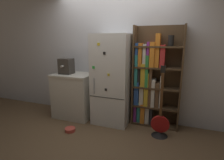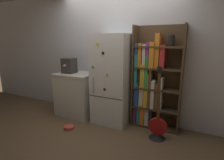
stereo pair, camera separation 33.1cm
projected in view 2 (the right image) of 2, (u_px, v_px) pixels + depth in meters
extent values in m
plane|color=brown|center=(108.00, 124.00, 3.39)|extent=(16.00, 16.00, 0.00)
cube|color=silver|center=(119.00, 55.00, 3.52)|extent=(8.00, 0.05, 2.60)
cube|color=white|center=(112.00, 80.00, 3.35)|extent=(0.69, 0.56, 1.71)
cube|color=#333333|center=(105.00, 97.00, 3.16)|extent=(0.68, 0.01, 0.01)
cube|color=#B2B2B7|center=(93.00, 86.00, 3.21)|extent=(0.02, 0.02, 0.30)
cube|color=black|center=(103.00, 53.00, 3.00)|extent=(0.05, 0.02, 0.05)
cube|color=black|center=(104.00, 90.00, 3.13)|extent=(0.04, 0.02, 0.04)
cube|color=green|center=(93.00, 67.00, 3.15)|extent=(0.05, 0.02, 0.05)
cube|color=yellow|center=(107.00, 75.00, 3.05)|extent=(0.04, 0.02, 0.04)
cube|color=yellow|center=(97.00, 44.00, 3.01)|extent=(0.05, 0.01, 0.05)
cube|color=#4C3823|center=(134.00, 77.00, 3.28)|extent=(0.03, 0.29, 1.86)
cube|color=#4C3823|center=(182.00, 81.00, 2.92)|extent=(0.03, 0.29, 1.86)
cube|color=#4C3823|center=(158.00, 77.00, 3.22)|extent=(0.86, 0.03, 1.86)
cube|color=#4C3823|center=(154.00, 126.00, 3.30)|extent=(0.80, 0.26, 0.03)
cube|color=#4C3823|center=(155.00, 108.00, 3.22)|extent=(0.80, 0.26, 0.03)
cube|color=#4C3823|center=(156.00, 89.00, 3.14)|extent=(0.80, 0.26, 0.03)
cube|color=#4C3823|center=(157.00, 68.00, 3.06)|extent=(0.80, 0.26, 0.03)
cube|color=#4C3823|center=(159.00, 47.00, 2.98)|extent=(0.80, 0.26, 0.03)
cube|color=purple|center=(136.00, 109.00, 3.40)|extent=(0.05, 0.19, 0.51)
cube|color=teal|center=(139.00, 112.00, 3.39)|extent=(0.06, 0.19, 0.40)
cube|color=orange|center=(143.00, 114.00, 3.36)|extent=(0.08, 0.24, 0.38)
cube|color=silver|center=(148.00, 110.00, 3.29)|extent=(0.08, 0.19, 0.58)
cube|color=#262628|center=(152.00, 114.00, 3.28)|extent=(0.05, 0.21, 0.43)
cube|color=#2D59B2|center=(137.00, 93.00, 3.32)|extent=(0.08, 0.20, 0.45)
cube|color=silver|center=(142.00, 96.00, 3.29)|extent=(0.08, 0.20, 0.39)
cube|color=gold|center=(147.00, 90.00, 3.22)|extent=(0.08, 0.22, 0.63)
cube|color=brown|center=(150.00, 91.00, 3.20)|extent=(0.05, 0.22, 0.59)
cube|color=silver|center=(154.00, 94.00, 3.19)|extent=(0.06, 0.24, 0.52)
cube|color=brown|center=(157.00, 96.00, 3.16)|extent=(0.07, 0.20, 0.46)
cube|color=silver|center=(161.00, 93.00, 3.12)|extent=(0.04, 0.21, 0.58)
cube|color=teal|center=(137.00, 71.00, 3.23)|extent=(0.05, 0.20, 0.58)
cube|color=#262628|center=(140.00, 72.00, 3.22)|extent=(0.04, 0.18, 0.53)
cube|color=gold|center=(144.00, 75.00, 3.20)|extent=(0.08, 0.22, 0.42)
cube|color=#338C3F|center=(148.00, 72.00, 3.15)|extent=(0.06, 0.24, 0.58)
cube|color=brown|center=(151.00, 74.00, 3.14)|extent=(0.05, 0.22, 0.48)
cube|color=#2D59B2|center=(137.00, 55.00, 3.16)|extent=(0.05, 0.20, 0.42)
cube|color=orange|center=(141.00, 55.00, 3.13)|extent=(0.06, 0.20, 0.42)
cube|color=silver|center=(145.00, 56.00, 3.11)|extent=(0.06, 0.22, 0.40)
cube|color=purple|center=(149.00, 55.00, 3.08)|extent=(0.04, 0.23, 0.44)
cube|color=orange|center=(153.00, 55.00, 3.04)|extent=(0.08, 0.24, 0.44)
cube|color=orange|center=(158.00, 51.00, 2.99)|extent=(0.08, 0.20, 0.58)
cube|color=red|center=(163.00, 57.00, 2.97)|extent=(0.08, 0.20, 0.39)
cylinder|color=black|center=(171.00, 41.00, 2.87)|extent=(0.10, 0.10, 0.18)
cube|color=beige|center=(77.00, 95.00, 3.79)|extent=(0.78, 0.60, 0.88)
cube|color=beige|center=(76.00, 74.00, 3.69)|extent=(0.80, 0.62, 0.04)
cube|color=#38332D|center=(69.00, 66.00, 3.67)|extent=(0.26, 0.22, 0.31)
cylinder|color=#A5A39E|center=(65.00, 66.00, 3.55)|extent=(0.04, 0.06, 0.04)
cone|color=black|center=(157.00, 136.00, 2.91)|extent=(0.27, 0.27, 0.06)
cylinder|color=#B21919|center=(158.00, 126.00, 2.87)|extent=(0.31, 0.09, 0.31)
cube|color=brown|center=(159.00, 97.00, 2.69)|extent=(0.04, 0.13, 0.75)
cube|color=black|center=(160.00, 70.00, 2.54)|extent=(0.07, 0.04, 0.11)
cylinder|color=#D84C3F|center=(69.00, 127.00, 3.21)|extent=(0.18, 0.18, 0.06)
torus|color=#D84C3F|center=(69.00, 126.00, 3.20)|extent=(0.19, 0.19, 0.01)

